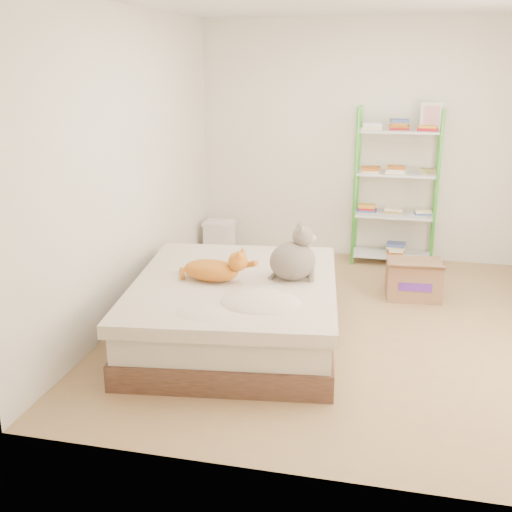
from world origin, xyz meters
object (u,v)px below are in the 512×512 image
(grey_cat, at_px, (293,253))
(shelf_unit, at_px, (396,185))
(bed, at_px, (235,310))
(cardboard_box, at_px, (414,279))
(white_bin, at_px, (219,238))
(orange_cat, at_px, (211,268))

(grey_cat, xyz_separation_m, shelf_unit, (0.73, 2.22, 0.16))
(shelf_unit, bearing_deg, bed, -116.68)
(bed, bearing_deg, cardboard_box, 35.31)
(cardboard_box, relative_size, white_bin, 1.38)
(shelf_unit, height_order, white_bin, shelf_unit)
(bed, relative_size, cardboard_box, 4.08)
(grey_cat, xyz_separation_m, white_bin, (-1.22, 2.11, -0.53))
(bed, distance_m, grey_cat, 0.66)
(grey_cat, bearing_deg, cardboard_box, -56.51)
(bed, distance_m, white_bin, 2.36)
(grey_cat, bearing_deg, bed, 86.71)
(bed, height_order, cardboard_box, bed)
(shelf_unit, relative_size, cardboard_box, 3.28)
(cardboard_box, bearing_deg, grey_cat, -133.57)
(cardboard_box, distance_m, white_bin, 2.37)
(bed, height_order, orange_cat, orange_cat)
(orange_cat, height_order, shelf_unit, shelf_unit)
(orange_cat, bearing_deg, shelf_unit, 64.56)
(cardboard_box, bearing_deg, bed, -141.74)
(white_bin, bearing_deg, bed, -70.57)
(orange_cat, distance_m, cardboard_box, 2.13)
(bed, relative_size, orange_cat, 4.07)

